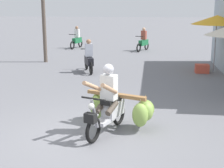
{
  "coord_description": "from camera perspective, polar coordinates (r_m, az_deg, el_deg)",
  "views": [
    {
      "loc": [
        1.48,
        -6.75,
        2.89
      ],
      "look_at": [
        0.55,
        1.28,
        0.9
      ],
      "focal_mm": 53.54,
      "sensor_mm": 36.0,
      "label": 1
    }
  ],
  "objects": [
    {
      "name": "ground_plane",
      "position": [
        7.49,
        -5.37,
        -8.93
      ],
      "size": [
        120.0,
        120.0,
        0.0
      ],
      "primitive_type": "plane",
      "color": "slate"
    },
    {
      "name": "motorbike_main_loaded",
      "position": [
        7.74,
        0.9,
        -3.89
      ],
      "size": [
        1.67,
        1.98,
        1.58
      ],
      "color": "black",
      "rests_on": "ground"
    },
    {
      "name": "motorbike_distant_ahead_left",
      "position": [
        21.64,
        -6.02,
        7.6
      ],
      "size": [
        0.64,
        1.58,
        1.4
      ],
      "color": "black",
      "rests_on": "ground"
    },
    {
      "name": "motorbike_distant_ahead_right",
      "position": [
        20.38,
        5.37,
        7.24
      ],
      "size": [
        0.81,
        1.51,
        1.4
      ],
      "color": "black",
      "rests_on": "ground"
    },
    {
      "name": "motorbike_distant_far_ahead",
      "position": [
        14.03,
        -3.98,
        4.28
      ],
      "size": [
        0.74,
        1.54,
        1.4
      ],
      "color": "black",
      "rests_on": "ground"
    },
    {
      "name": "market_umbrella_near_shop",
      "position": [
        14.63,
        17.5,
        10.41
      ],
      "size": [
        2.11,
        2.11,
        2.37
      ],
      "color": "#99999E",
      "rests_on": "ground"
    },
    {
      "name": "produce_crate",
      "position": [
        14.46,
        15.12,
        2.55
      ],
      "size": [
        0.56,
        0.4,
        0.36
      ],
      "primitive_type": "cube",
      "color": "#CC4C38",
      "rests_on": "ground"
    },
    {
      "name": "utility_pole",
      "position": [
        16.64,
        -11.66,
        12.67
      ],
      "size": [
        0.18,
        0.18,
        5.26
      ],
      "primitive_type": "cylinder",
      "color": "brown",
      "rests_on": "ground"
    }
  ]
}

